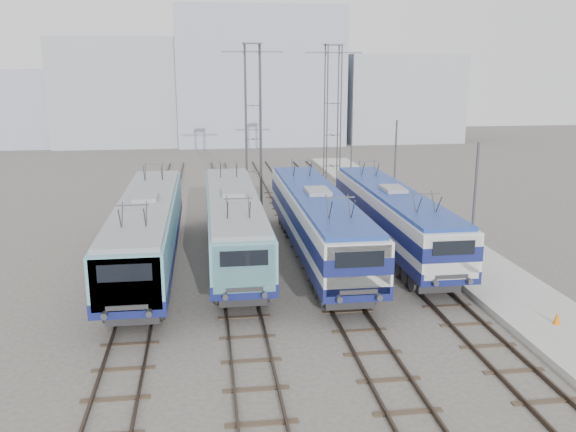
# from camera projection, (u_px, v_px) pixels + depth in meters

# --- Properties ---
(ground) EXTENTS (160.00, 160.00, 0.00)m
(ground) POSITION_uv_depth(u_px,v_px,m) (297.00, 315.00, 26.07)
(ground) COLOR #514C47
(platform) EXTENTS (4.00, 70.00, 0.30)m
(platform) POSITION_uv_depth(u_px,v_px,m) (451.00, 248.00, 35.08)
(platform) COLOR #9E9E99
(platform) RESTS_ON ground
(locomotive_far_left) EXTENTS (2.90, 18.33, 3.45)m
(locomotive_far_left) POSITION_uv_depth(u_px,v_px,m) (147.00, 228.00, 31.21)
(locomotive_far_left) COLOR #121954
(locomotive_far_left) RESTS_ON ground
(locomotive_center_left) EXTENTS (2.82, 17.83, 3.36)m
(locomotive_center_left) POSITION_uv_depth(u_px,v_px,m) (234.00, 221.00, 32.92)
(locomotive_center_left) COLOR #121954
(locomotive_center_left) RESTS_ON ground
(locomotive_center_right) EXTENTS (2.90, 18.31, 3.44)m
(locomotive_center_right) POSITION_uv_depth(u_px,v_px,m) (318.00, 219.00, 32.81)
(locomotive_center_right) COLOR #121954
(locomotive_center_right) RESTS_ON ground
(locomotive_far_right) EXTENTS (2.75, 17.40, 3.27)m
(locomotive_far_right) POSITION_uv_depth(u_px,v_px,m) (393.00, 214.00, 34.37)
(locomotive_far_right) COLOR #121954
(locomotive_far_right) RESTS_ON ground
(catenary_tower_west) EXTENTS (4.50, 1.20, 12.00)m
(catenary_tower_west) POSITION_uv_depth(u_px,v_px,m) (253.00, 117.00, 45.66)
(catenary_tower_west) COLOR #3F4247
(catenary_tower_west) RESTS_ON ground
(catenary_tower_east) EXTENTS (4.50, 1.20, 12.00)m
(catenary_tower_east) POSITION_uv_depth(u_px,v_px,m) (333.00, 114.00, 48.44)
(catenary_tower_east) COLOR #3F4247
(catenary_tower_east) RESTS_ON ground
(mast_front) EXTENTS (0.12, 0.12, 7.00)m
(mast_front) POSITION_uv_depth(u_px,v_px,m) (473.00, 218.00, 28.29)
(mast_front) COLOR #3F4247
(mast_front) RESTS_ON ground
(mast_mid) EXTENTS (0.12, 0.12, 7.00)m
(mast_mid) POSITION_uv_depth(u_px,v_px,m) (395.00, 174.00, 39.84)
(mast_mid) COLOR #3F4247
(mast_mid) RESTS_ON ground
(mast_rear) EXTENTS (0.12, 0.12, 7.00)m
(mast_rear) POSITION_uv_depth(u_px,v_px,m) (351.00, 150.00, 51.39)
(mast_rear) COLOR #3F4247
(mast_rear) RESTS_ON ground
(safety_cone) EXTENTS (0.31, 0.31, 0.51)m
(safety_cone) POSITION_uv_depth(u_px,v_px,m) (557.00, 318.00, 24.33)
(safety_cone) COLOR orange
(safety_cone) RESTS_ON platform
(building_west) EXTENTS (18.00, 12.00, 14.00)m
(building_west) POSITION_uv_depth(u_px,v_px,m) (126.00, 92.00, 82.22)
(building_west) COLOR #939CA4
(building_west) RESTS_ON ground
(building_center) EXTENTS (22.00, 14.00, 18.00)m
(building_center) POSITION_uv_depth(u_px,v_px,m) (259.00, 77.00, 84.11)
(building_center) COLOR #939AB2
(building_center) RESTS_ON ground
(building_east) EXTENTS (16.00, 12.00, 12.00)m
(building_east) POSITION_uv_depth(u_px,v_px,m) (397.00, 98.00, 87.46)
(building_east) COLOR #939CA4
(building_east) RESTS_ON ground
(building_far_west) EXTENTS (14.00, 10.00, 10.00)m
(building_far_west) POSITION_uv_depth(u_px,v_px,m) (3.00, 108.00, 80.59)
(building_far_west) COLOR #939AB2
(building_far_west) RESTS_ON ground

